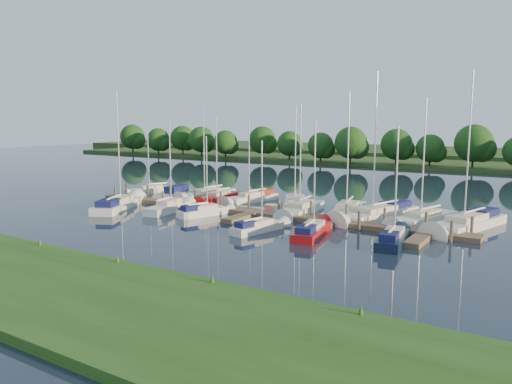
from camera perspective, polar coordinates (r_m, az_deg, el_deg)
The scene contains 24 objects.
ground at distance 41.46m, azimuth -5.88°, elevation -4.36°, with size 260.00×260.00×0.00m, color #182231.
near_bank at distance 30.90m, azimuth -24.77°, elevation -9.04°, with size 90.00×10.00×0.50m, color #214D16.
dock at distance 47.25m, azimuth -0.40°, elevation -2.51°, with size 40.00×6.00×0.40m.
mooring_pilings at distance 48.12m, azimuth 0.32°, elevation -1.83°, with size 38.24×2.84×2.00m.
far_shore at distance 110.00m, azimuth 19.05°, elevation 3.27°, with size 180.00×30.00×0.60m, color #29441A.
distant_hill at distance 134.38m, azimuth 21.54°, elevation 4.14°, with size 220.00×40.00×1.40m, color #354F22.
treeline at distance 97.01m, azimuth 17.91°, elevation 4.82°, with size 145.41×8.46×8.05m.
sailboat_n_0 at distance 63.39m, azimuth -11.89°, elevation 0.15°, with size 3.78×6.49×8.53m.
motorboat at distance 58.63m, azimuth -9.19°, elevation -0.34°, with size 2.43×6.40×1.81m.
sailboat_n_2 at distance 58.92m, azimuth -5.73°, elevation -0.33°, with size 3.01×8.47×10.59m.
sailboat_n_3 at distance 56.19m, azimuth -4.33°, elevation -0.72°, with size 2.24×7.62×9.70m.
sailboat_n_4 at distance 55.54m, azimuth -0.46°, elevation -0.75°, with size 3.35×7.24×9.31m.
sailboat_n_5 at distance 52.46m, azimuth 4.47°, elevation -1.37°, with size 5.27×8.31×10.96m.
sailboat_n_6 at distance 48.59m, azimuth 5.14°, elevation -2.14°, with size 2.76×8.62×10.99m.
sailboat_n_7 at distance 48.03m, azimuth 10.36°, elevation -2.37°, with size 3.85×9.56×12.08m.
sailboat_n_8 at distance 47.32m, azimuth 13.52°, elevation -2.57°, with size 5.25×11.00×13.78m.
sailboat_n_9 at distance 46.33m, azimuth 18.48°, elevation -3.06°, with size 4.28×8.91×11.28m.
sailboat_n_10 at distance 45.28m, azimuth 22.94°, elevation -3.47°, with size 4.93×10.69×13.43m.
sailboat_s_0 at distance 53.05m, azimuth -15.38°, elevation -1.47°, with size 5.71×9.52×12.37m.
sailboat_s_1 at distance 50.26m, azimuth -9.83°, elevation -1.88°, with size 2.63×7.28×9.47m.
sailboat_s_2 at distance 47.60m, azimuth -5.96°, elevation -2.32°, with size 2.92×5.98×7.88m.
sailboat_s_3 at distance 40.66m, azimuth 0.32°, elevation -4.11°, with size 2.42×5.97×7.72m.
sailboat_s_4 at distance 39.72m, azimuth 6.47°, elevation -4.47°, with size 2.87×7.35×9.31m.
sailboat_s_5 at distance 38.15m, azimuth 15.40°, elevation -5.23°, with size 2.42×6.98×8.98m.
Camera 1 is at (25.08, -31.75, 9.04)m, focal length 35.00 mm.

